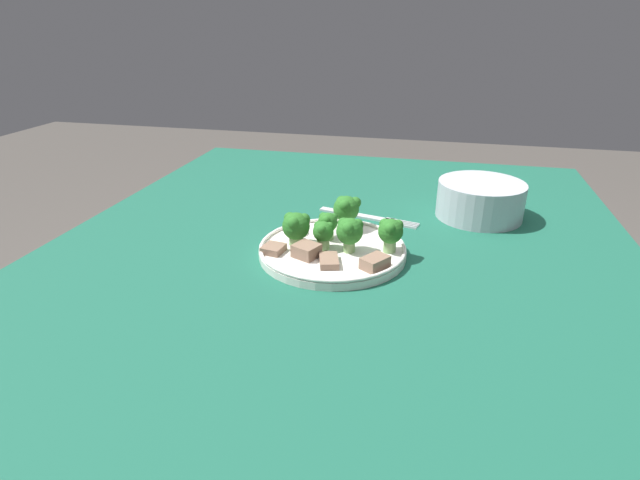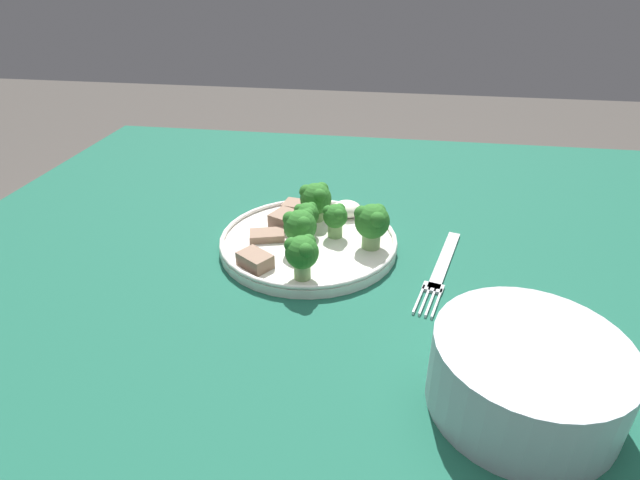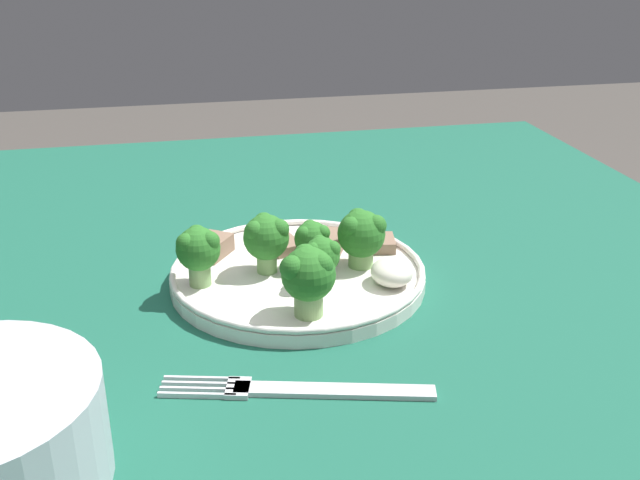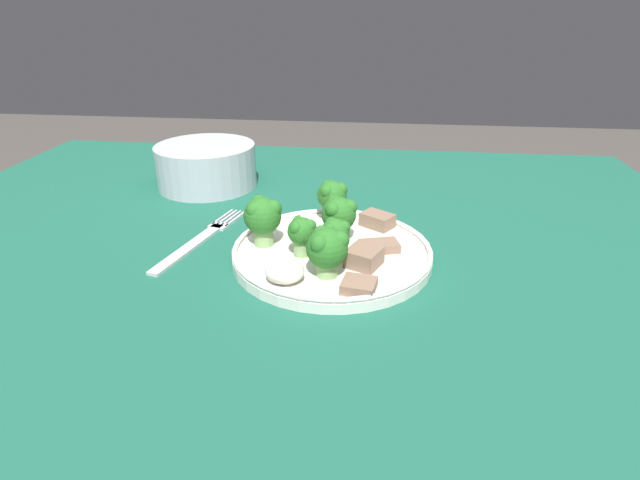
{
  "view_description": "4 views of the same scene",
  "coord_description": "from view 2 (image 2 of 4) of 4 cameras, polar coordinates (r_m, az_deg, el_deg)",
  "views": [
    {
      "loc": [
        0.76,
        0.14,
        1.07
      ],
      "look_at": [
        0.08,
        -0.02,
        0.76
      ],
      "focal_mm": 28.0,
      "sensor_mm": 36.0,
      "label": 1
    },
    {
      "loc": [
        -0.05,
        0.56,
        1.06
      ],
      "look_at": [
        0.04,
        0.01,
        0.74
      ],
      "focal_mm": 28.0,
      "sensor_mm": 36.0,
      "label": 2
    },
    {
      "loc": [
        -0.56,
        0.1,
        1.03
      ],
      "look_at": [
        0.05,
        -0.03,
        0.76
      ],
      "focal_mm": 42.0,
      "sensor_mm": 36.0,
      "label": 3
    },
    {
      "loc": [
        0.1,
        -0.53,
        1.0
      ],
      "look_at": [
        0.04,
        -0.02,
        0.75
      ],
      "focal_mm": 28.0,
      "sensor_mm": 36.0,
      "label": 4
    }
  ],
  "objects": [
    {
      "name": "broccoli_floret_near_rim_left",
      "position": [
        0.63,
        5.96,
        1.97
      ],
      "size": [
        0.05,
        0.04,
        0.06
      ],
      "color": "#7FA866",
      "rests_on": "dinner_plate"
    },
    {
      "name": "broccoli_floret_back_left",
      "position": [
        0.62,
        -2.29,
        1.6
      ],
      "size": [
        0.04,
        0.04,
        0.06
      ],
      "color": "#7FA866",
      "rests_on": "dinner_plate"
    },
    {
      "name": "dinner_plate",
      "position": [
        0.66,
        -1.31,
        -0.18
      ],
      "size": [
        0.23,
        0.23,
        0.02
      ],
      "color": "white",
      "rests_on": "table"
    },
    {
      "name": "table",
      "position": [
        0.71,
        2.99,
        -8.31
      ],
      "size": [
        1.13,
        0.97,
        0.72
      ],
      "color": "#195642",
      "rests_on": "ground_plane"
    },
    {
      "name": "sauce_dollop",
      "position": [
        0.72,
        3.09,
        3.58
      ],
      "size": [
        0.04,
        0.04,
        0.02
      ],
      "color": "silver",
      "rests_on": "dinner_plate"
    },
    {
      "name": "broccoli_floret_mid_cluster",
      "position": [
        0.66,
        -1.51,
        2.78
      ],
      "size": [
        0.03,
        0.03,
        0.05
      ],
      "color": "#7FA866",
      "rests_on": "dinner_plate"
    },
    {
      "name": "meat_slice_middle_slice",
      "position": [
        0.66,
        -6.11,
        0.46
      ],
      "size": [
        0.05,
        0.04,
        0.01
      ],
      "color": "#846651",
      "rests_on": "dinner_plate"
    },
    {
      "name": "cream_bowl",
      "position": [
        0.47,
        22.42,
        -14.22
      ],
      "size": [
        0.16,
        0.16,
        0.07
      ],
      "color": "#B7BCC6",
      "rests_on": "table"
    },
    {
      "name": "meat_slice_rear_slice",
      "position": [
        0.74,
        -2.84,
        3.92
      ],
      "size": [
        0.04,
        0.04,
        0.01
      ],
      "color": "#846651",
      "rests_on": "dinner_plate"
    },
    {
      "name": "broccoli_floret_front_left",
      "position": [
        0.7,
        -0.49,
        4.76
      ],
      "size": [
        0.05,
        0.04,
        0.05
      ],
      "color": "#7FA866",
      "rests_on": "dinner_plate"
    },
    {
      "name": "meat_slice_edge_slice",
      "position": [
        0.61,
        -7.43,
        -2.3
      ],
      "size": [
        0.05,
        0.05,
        0.02
      ],
      "color": "#846651",
      "rests_on": "dinner_plate"
    },
    {
      "name": "meat_slice_front_slice",
      "position": [
        0.69,
        -3.99,
        2.33
      ],
      "size": [
        0.05,
        0.05,
        0.02
      ],
      "color": "#846651",
      "rests_on": "dinner_plate"
    },
    {
      "name": "fork",
      "position": [
        0.64,
        13.61,
        -3.19
      ],
      "size": [
        0.07,
        0.2,
        0.0
      ],
      "color": "silver",
      "rests_on": "table"
    },
    {
      "name": "broccoli_floret_center_left",
      "position": [
        0.66,
        1.76,
        2.61
      ],
      "size": [
        0.03,
        0.03,
        0.05
      ],
      "color": "#7FA866",
      "rests_on": "dinner_plate"
    },
    {
      "name": "broccoli_floret_center_back",
      "position": [
        0.57,
        -2.07,
        -1.46
      ],
      "size": [
        0.04,
        0.04,
        0.05
      ],
      "color": "#7FA866",
      "rests_on": "dinner_plate"
    }
  ]
}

